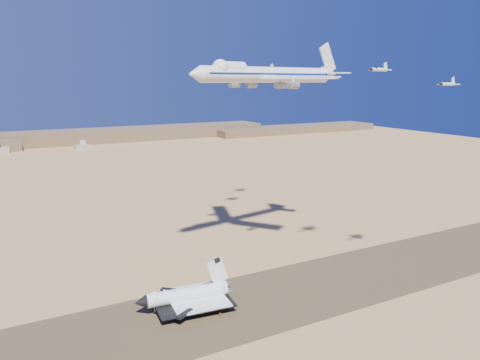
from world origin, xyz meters
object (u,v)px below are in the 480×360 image
crew_b (220,314)px  crew_c (216,308)px  shuttle (187,296)px  chase_jet_a (379,69)px  carrier_747 (265,75)px  crew_a (203,312)px  chase_jet_d (267,68)px  chase_jet_b (447,84)px  chase_jet_c (256,77)px

crew_b → crew_c: (0.34, 4.25, 0.16)m
crew_b → shuttle: bearing=-5.6°
crew_c → chase_jet_a: chase_jet_a is taller
carrier_747 → crew_a: 107.54m
carrier_747 → crew_b: 106.73m
shuttle → crew_a: 9.33m
chase_jet_d → chase_jet_b: bearing=-107.9°
shuttle → crew_b: shuttle is taller
crew_a → crew_c: bearing=-80.1°
crew_b → chase_jet_c: (66.62, 87.81, 87.76)m
crew_a → chase_jet_b: (94.50, -25.12, 84.71)m
chase_jet_b → carrier_747: bearing=111.4°
crew_b → chase_jet_d: chase_jet_d is taller
crew_b → crew_c: 4.26m
shuttle → chase_jet_b: bearing=-12.4°
chase_jet_b → chase_jet_a: bearing=113.1°
shuttle → chase_jet_b: 130.89m
shuttle → crew_a: size_ratio=22.86×
crew_b → chase_jet_b: chase_jet_b is taller
shuttle → crew_b: 15.13m
shuttle → chase_jet_b: (97.87, -32.74, 80.50)m
chase_jet_c → crew_a: bearing=-136.2°
crew_b → chase_jet_c: size_ratio=0.10×
shuttle → chase_jet_d: bearing=51.2°
crew_b → chase_jet_a: bearing=-132.8°
crew_c → chase_jet_a: size_ratio=0.12×
shuttle → chase_jet_d: size_ratio=2.71×
chase_jet_b → chase_jet_d: chase_jet_d is taller
carrier_747 → crew_a: size_ratio=53.12×
carrier_747 → chase_jet_d: bearing=47.4°
crew_c → chase_jet_d: (84.47, 101.23, 93.34)m
crew_c → chase_jet_c: chase_jet_c is taller
crew_a → chase_jet_a: size_ratio=0.11×
carrier_747 → chase_jet_a: (29.45, -40.94, 1.81)m
chase_jet_c → chase_jet_d: chase_jet_d is taller
crew_c → chase_jet_b: (88.82, -25.37, 84.62)m
crew_a → carrier_747: bearing=-45.8°
crew_c → chase_jet_d: bearing=-111.8°
crew_b → chase_jet_c: bearing=-79.6°
crew_b → chase_jet_c: 140.89m
carrier_747 → chase_jet_b: (45.73, -61.55, -3.93)m
chase_jet_b → crew_a: bearing=149.9°
crew_a → chase_jet_c: bearing=-33.2°
chase_jet_d → crew_a: bearing=-151.5°
chase_jet_b → crew_c: bearing=148.8°
crew_c → chase_jet_b: size_ratio=0.13×
chase_jet_c → carrier_747: bearing=-121.7°
chase_jet_c → chase_jet_d: bearing=38.6°
chase_jet_d → crew_b: bearing=-148.7°
shuttle → crew_b: size_ratio=24.81×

